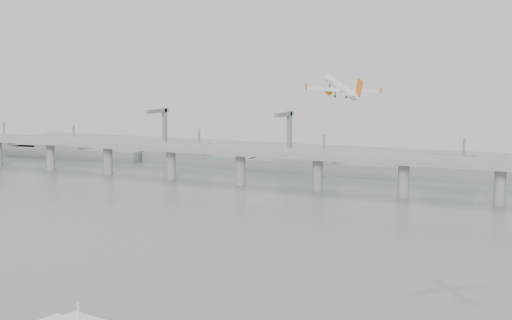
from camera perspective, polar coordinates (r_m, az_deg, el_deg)
The scene contains 4 objects.
ground at distance 210.09m, azimuth -6.64°, elevation -11.50°, with size 900.00×900.00×0.00m, color slate.
bridge at distance 386.66m, azimuth 9.18°, elevation -0.27°, with size 800.00×22.00×23.90m.
distant_fleet at distance 509.91m, azimuth -5.54°, elevation 0.27°, with size 453.00×60.90×40.00m.
airliner at distance 252.04m, azimuth 7.18°, elevation 5.97°, with size 25.53×26.93×10.94m.
Camera 1 is at (106.95, -167.94, 67.07)m, focal length 48.00 mm.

